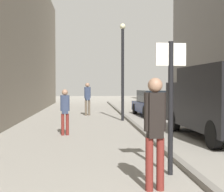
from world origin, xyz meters
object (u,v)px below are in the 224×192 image
at_px(pedestrian_mid_block, 155,126).
at_px(street_sign_post, 171,96).
at_px(delivery_van, 217,100).
at_px(pedestrian_far_crossing, 87,97).
at_px(parked_car, 154,103).
at_px(lamp_post, 123,65).
at_px(pedestrian_main_foreground, 65,109).

bearing_deg(pedestrian_mid_block, street_sign_post, 57.85).
bearing_deg(delivery_van, pedestrian_far_crossing, 114.05).
bearing_deg(parked_car, lamp_post, -133.06).
xyz_separation_m(pedestrian_main_foreground, pedestrian_far_crossing, (0.78, 7.62, 0.16)).
distance_m(delivery_van, lamp_post, 6.44).
distance_m(pedestrian_main_foreground, parked_car, 8.46).
distance_m(pedestrian_main_foreground, lamp_post, 5.61).
xyz_separation_m(pedestrian_mid_block, pedestrian_far_crossing, (-1.12, 13.95, 0.00)).
bearing_deg(pedestrian_mid_block, parked_car, 74.13).
distance_m(pedestrian_mid_block, lamp_post, 11.16).
relative_size(pedestrian_far_crossing, parked_car, 0.44).
height_order(pedestrian_mid_block, parked_car, pedestrian_mid_block).
distance_m(pedestrian_mid_block, delivery_van, 6.12).
relative_size(delivery_van, parked_car, 1.24).
bearing_deg(delivery_van, lamp_post, 111.61).
bearing_deg(pedestrian_far_crossing, pedestrian_mid_block, -99.77).
bearing_deg(parked_car, street_sign_post, -102.89).
distance_m(pedestrian_far_crossing, delivery_van, 9.67).
xyz_separation_m(pedestrian_main_foreground, street_sign_post, (2.40, -5.37, 0.62)).
bearing_deg(delivery_van, street_sign_post, -123.23).
height_order(pedestrian_main_foreground, street_sign_post, street_sign_post).
relative_size(delivery_van, lamp_post, 1.12).
xyz_separation_m(pedestrian_mid_block, delivery_van, (3.11, 5.26, 0.18)).
height_order(pedestrian_main_foreground, pedestrian_far_crossing, pedestrian_far_crossing).
distance_m(pedestrian_main_foreground, pedestrian_mid_block, 6.62).
relative_size(pedestrian_main_foreground, pedestrian_mid_block, 0.86).
xyz_separation_m(delivery_van, street_sign_post, (-2.61, -4.30, 0.28)).
bearing_deg(pedestrian_far_crossing, pedestrian_main_foreground, -110.21).
distance_m(parked_car, lamp_post, 3.77).
bearing_deg(pedestrian_main_foreground, parked_car, 48.17).
relative_size(pedestrian_far_crossing, delivery_van, 0.35).
relative_size(pedestrian_far_crossing, street_sign_post, 0.72).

